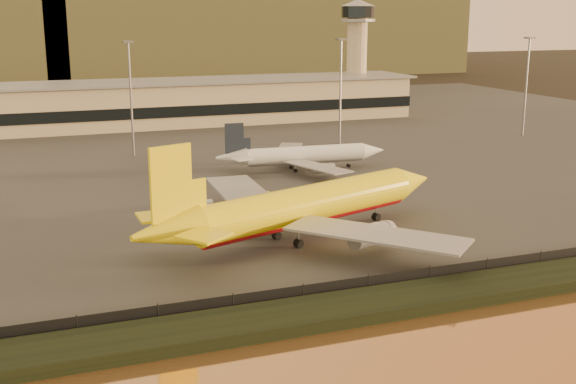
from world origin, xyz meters
The scene contains 12 objects.
ground centered at (0.00, 0.00, 0.00)m, with size 900.00×900.00×0.00m, color black.
embankment centered at (0.00, -17.00, 0.70)m, with size 320.00×7.00×1.40m, color black.
tarmac centered at (0.00, 95.00, 0.10)m, with size 320.00×220.00×0.20m, color #2D2D2D.
perimeter_fence centered at (0.00, -13.00, 1.30)m, with size 300.00×0.05×2.20m, color black.
terminal_building centered at (-14.52, 125.55, 6.25)m, with size 202.00×25.00×12.60m.
control_tower centered at (70.00, 131.00, 21.66)m, with size 11.20×11.20×35.50m.
apron_light_masts centered at (15.00, 75.00, 15.70)m, with size 152.20×12.20×25.40m.
distant_hills centered at (-20.74, 340.00, 31.39)m, with size 470.00×160.00×70.00m.
dhl_cargo_jet centered at (2.67, 8.84, 4.97)m, with size 52.00×49.46×15.96m.
white_narrowbody_jet centered at (19.86, 52.21, 3.28)m, with size 35.88×34.95×10.31m.
gse_vehicle_yellow centered at (2.68, 28.37, 1.23)m, with size 4.58×2.06×2.06m, color yellow.
gse_vehicle_white centered at (-7.19, 28.73, 1.06)m, with size 3.80×1.71×1.71m, color white.
Camera 1 is at (-33.67, -81.91, 31.26)m, focal length 45.00 mm.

